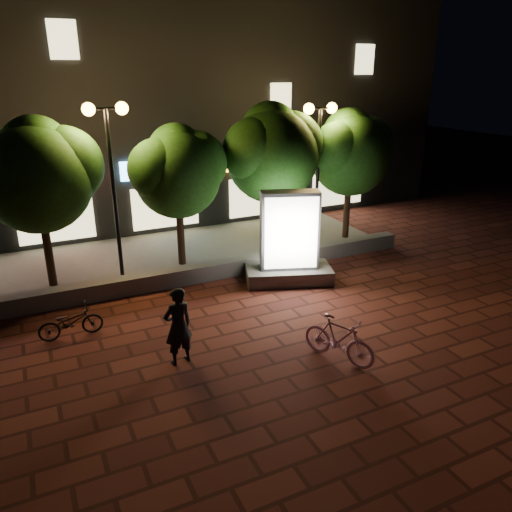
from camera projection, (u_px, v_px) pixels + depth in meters
ground at (232, 346)px, 11.63m from camera, size 80.00×80.00×0.00m
retaining_wall at (180, 276)px, 14.91m from camera, size 16.00×0.45×0.50m
sidewalk at (159, 256)px, 17.10m from camera, size 16.00×5.00×0.08m
building_block at (110, 97)px, 20.83m from camera, size 28.00×8.12×11.30m
tree_left at (38, 172)px, 13.63m from camera, size 3.60×3.00×4.89m
tree_mid at (178, 169)px, 15.32m from camera, size 3.24×2.70×4.50m
tree_right at (273, 150)px, 16.54m from camera, size 3.72×3.10×5.07m
tree_far_right at (351, 150)px, 17.89m from camera, size 3.48×2.90×4.76m
street_lamp_left at (109, 147)px, 13.99m from camera, size 1.26×0.36×5.18m
street_lamp_right at (319, 138)px, 16.86m from camera, size 1.26×0.36×4.98m
ad_kiosk at (289, 246)px, 14.86m from camera, size 2.87×2.08×2.80m
scooter_pink at (339, 339)px, 10.89m from camera, size 1.20×1.78×1.05m
rider at (178, 326)px, 10.67m from camera, size 0.73×0.56×1.81m
scooter_parked at (71, 322)px, 11.89m from camera, size 1.50×0.53×0.79m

